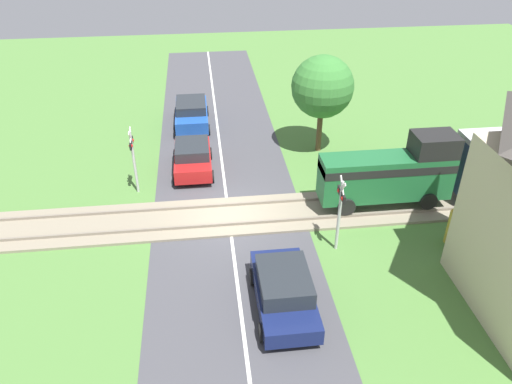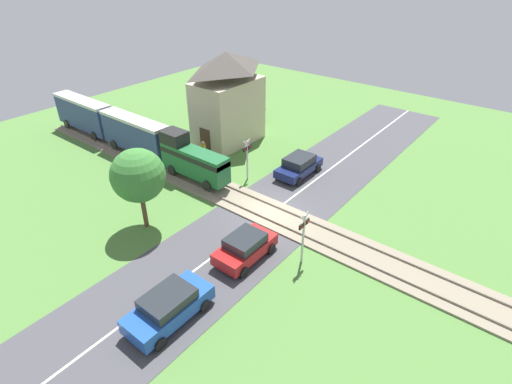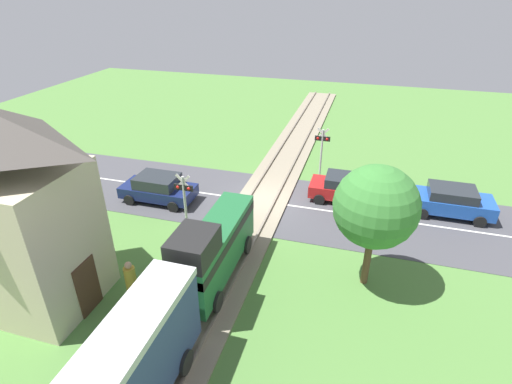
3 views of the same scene
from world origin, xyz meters
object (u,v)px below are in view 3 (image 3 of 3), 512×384
Objects in this scene: car_near_crossing at (344,188)px; crossing_signal_west_approach at (322,146)px; station_building at (2,212)px; car_behind_queue at (450,201)px; pedestrian_by_station at (131,282)px; car_far_side at (158,188)px; crossing_signal_east_approach at (184,197)px.

crossing_signal_west_approach is (1.65, -2.56, 1.25)m from car_near_crossing.
car_near_crossing is 0.48× the size of station_building.
car_near_crossing is 15.73m from station_building.
pedestrian_by_station reaches higher than car_behind_queue.
crossing_signal_west_approach is at bearing -57.16° from car_near_crossing.
pedestrian_by_station is at bearing 67.25° from crossing_signal_west_approach.
car_near_crossing is at bearing -124.65° from pedestrian_by_station.
crossing_signal_east_approach reaches higher than car_far_side.
crossing_signal_west_approach is at bearing -124.52° from station_building.
car_near_crossing is 1.15× the size of crossing_signal_west_approach.
car_near_crossing is 0.89× the size of car_behind_queue.
pedestrian_by_station is (-4.01, -0.91, -2.92)m from station_building.
car_behind_queue is 0.54× the size of station_building.
crossing_signal_west_approach is 1.00× the size of crossing_signal_east_approach.
crossing_signal_west_approach is at bearing -145.86° from car_far_side.
station_building reaches higher than pedestrian_by_station.
crossing_signal_east_approach is at bearing 57.27° from crossing_signal_west_approach.
car_far_side is at bearing 10.85° from car_behind_queue.
pedestrian_by_station is at bearing -167.14° from station_building.
station_building reaches higher than crossing_signal_east_approach.
crossing_signal_west_approach reaches higher than car_near_crossing.
crossing_signal_east_approach is at bearing -91.64° from pedestrian_by_station.
pedestrian_by_station is (12.27, 10.01, -0.02)m from car_behind_queue.
station_building is (9.27, 13.48, 1.68)m from crossing_signal_west_approach.
station_building reaches higher than car_behind_queue.
car_far_side is (9.67, 2.88, 0.01)m from car_near_crossing.
crossing_signal_west_approach is 16.45m from station_building.
crossing_signal_west_approach is 1.85× the size of pedestrian_by_station.
car_behind_queue is 1.30× the size of crossing_signal_east_approach.
car_near_crossing is 12.17m from pedestrian_by_station.
pedestrian_by_station reaches higher than car_far_side.
car_far_side is 4.05m from crossing_signal_east_approach.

